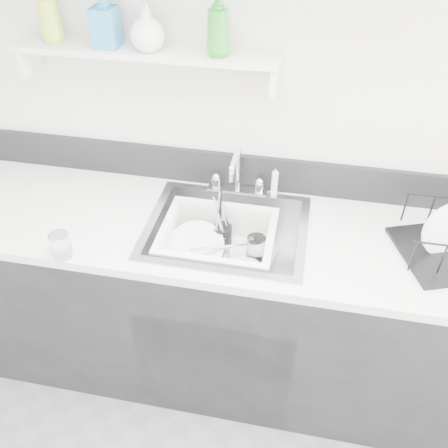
# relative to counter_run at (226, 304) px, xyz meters

# --- Properties ---
(room_shell) EXTENTS (3.50, 3.00, 2.60)m
(room_shell) POSITION_rel_counter_run_xyz_m (0.00, -0.80, 1.22)
(room_shell) COLOR silver
(room_shell) RESTS_ON ground
(counter_run) EXTENTS (3.20, 0.62, 0.92)m
(counter_run) POSITION_rel_counter_run_xyz_m (0.00, 0.00, 0.00)
(counter_run) COLOR black
(counter_run) RESTS_ON ground
(backsplash) EXTENTS (3.20, 0.02, 0.16)m
(backsplash) POSITION_rel_counter_run_xyz_m (0.00, 0.30, 0.54)
(backsplash) COLOR black
(backsplash) RESTS_ON counter_run
(sink) EXTENTS (0.64, 0.52, 0.20)m
(sink) POSITION_rel_counter_run_xyz_m (0.00, 0.00, 0.37)
(sink) COLOR silver
(sink) RESTS_ON counter_run
(faucet) EXTENTS (0.26, 0.18, 0.23)m
(faucet) POSITION_rel_counter_run_xyz_m (0.00, 0.25, 0.52)
(faucet) COLOR silver
(faucet) RESTS_ON counter_run
(side_sprayer) EXTENTS (0.03, 0.03, 0.14)m
(side_sprayer) POSITION_rel_counter_run_xyz_m (0.16, 0.25, 0.53)
(side_sprayer) COLOR white
(side_sprayer) RESTS_ON counter_run
(wall_shelf) EXTENTS (1.00, 0.16, 0.12)m
(wall_shelf) POSITION_rel_counter_run_xyz_m (-0.35, 0.23, 1.05)
(wall_shelf) COLOR silver
(wall_shelf) RESTS_ON room_shell
(wash_tub) EXTENTS (0.53, 0.46, 0.18)m
(wash_tub) POSITION_rel_counter_run_xyz_m (-0.03, -0.02, 0.38)
(wash_tub) COLOR white
(wash_tub) RESTS_ON sink
(plate_stack) EXTENTS (0.29, 0.28, 0.11)m
(plate_stack) POSITION_rel_counter_run_xyz_m (-0.11, -0.03, 0.34)
(plate_stack) COLOR white
(plate_stack) RESTS_ON wash_tub
(utensil_cup) EXTENTS (0.08, 0.08, 0.27)m
(utensil_cup) POSITION_rel_counter_run_xyz_m (-0.03, 0.06, 0.37)
(utensil_cup) COLOR black
(utensil_cup) RESTS_ON wash_tub
(ladle) EXTENTS (0.26, 0.31, 0.09)m
(ladle) POSITION_rel_counter_run_xyz_m (-0.04, 0.01, 0.35)
(ladle) COLOR silver
(ladle) RESTS_ON wash_tub
(tumbler_in_tub) EXTENTS (0.08, 0.08, 0.11)m
(tumbler_in_tub) POSITION_rel_counter_run_xyz_m (0.12, 0.01, 0.36)
(tumbler_in_tub) COLOR white
(tumbler_in_tub) RESTS_ON wash_tub
(tumbler_counter) EXTENTS (0.10, 0.10, 0.10)m
(tumbler_counter) POSITION_rel_counter_run_xyz_m (-0.57, -0.28, 0.51)
(tumbler_counter) COLOR white
(tumbler_counter) RESTS_ON counter_run
(bowl_small) EXTENTS (0.12, 0.12, 0.03)m
(bowl_small) POSITION_rel_counter_run_xyz_m (0.10, -0.08, 0.32)
(bowl_small) COLOR white
(bowl_small) RESTS_ON wash_tub
(soap_bottle_a) EXTENTS (0.10, 0.10, 0.21)m
(soap_bottle_a) POSITION_rel_counter_run_xyz_m (-0.70, 0.22, 1.18)
(soap_bottle_a) COLOR #B3DD39
(soap_bottle_a) RESTS_ON wall_shelf
(soap_bottle_b) EXTENTS (0.09, 0.09, 0.20)m
(soap_bottle_b) POSITION_rel_counter_run_xyz_m (-0.49, 0.22, 1.17)
(soap_bottle_b) COLOR #2F86C3
(soap_bottle_b) RESTS_ON wall_shelf
(soap_bottle_c) EXTENTS (0.16, 0.16, 0.16)m
(soap_bottle_c) POSITION_rel_counter_run_xyz_m (-0.33, 0.21, 1.15)
(soap_bottle_c) COLOR white
(soap_bottle_c) RESTS_ON wall_shelf
(soap_bottle_d) EXTENTS (0.10, 0.10, 0.22)m
(soap_bottle_d) POSITION_rel_counter_run_xyz_m (-0.07, 0.21, 1.18)
(soap_bottle_d) COLOR #258C22
(soap_bottle_d) RESTS_ON wall_shelf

